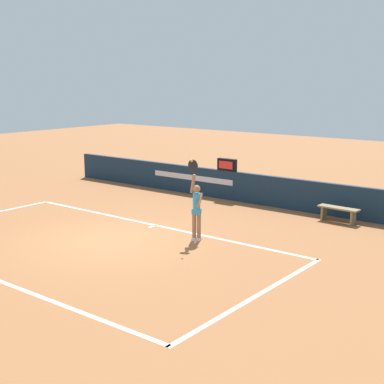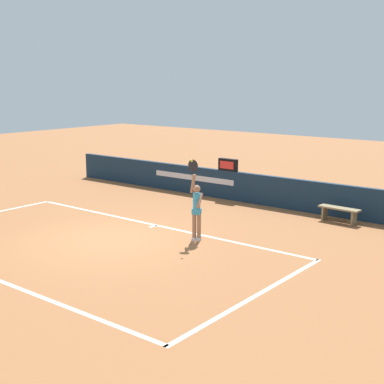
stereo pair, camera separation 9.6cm
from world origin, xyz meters
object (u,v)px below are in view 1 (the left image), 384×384
courtside_bench_near (339,211)px  tennis_player (196,207)px  speed_display (227,165)px  tennis_ball (192,161)px

courtside_bench_near → tennis_player: bearing=-118.4°
tennis_player → speed_display: bearing=115.5°
tennis_player → tennis_ball: tennis_ball is taller
tennis_ball → courtside_bench_near: (2.27, 4.67, -1.95)m
tennis_ball → courtside_bench_near: bearing=64.1°
tennis_ball → courtside_bench_near: tennis_ball is taller
tennis_ball → tennis_player: bearing=104.7°
speed_display → tennis_player: 5.57m
speed_display → tennis_ball: (2.48, -5.33, 0.99)m
tennis_player → courtside_bench_near: 4.99m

